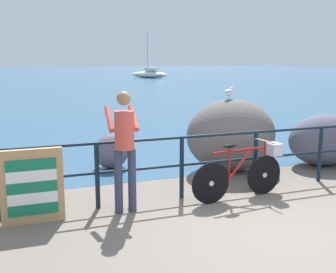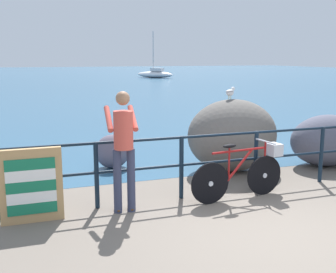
{
  "view_description": "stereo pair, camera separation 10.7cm",
  "coord_description": "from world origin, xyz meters",
  "px_view_note": "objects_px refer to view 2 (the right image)",
  "views": [
    {
      "loc": [
        -3.16,
        -4.33,
        2.26
      ],
      "look_at": [
        -0.77,
        2.12,
        0.95
      ],
      "focal_mm": 45.03,
      "sensor_mm": 36.0,
      "label": 1
    },
    {
      "loc": [
        -3.06,
        -4.36,
        2.26
      ],
      "look_at": [
        -0.77,
        2.12,
        0.95
      ],
      "focal_mm": 45.03,
      "sensor_mm": 36.0,
      "label": 2
    }
  ],
  "objects_px": {
    "seagull": "(230,92)",
    "breakwater_boulder_left": "(113,151)",
    "bicycle": "(246,170)",
    "folded_deckchair_stack": "(31,186)",
    "breakwater_boulder_main": "(232,135)",
    "person_at_railing": "(123,146)",
    "breakwater_boulder_right": "(327,140)",
    "sailboat": "(155,74)"
  },
  "relations": [
    {
      "from": "seagull",
      "to": "breakwater_boulder_right",
      "type": "bearing_deg",
      "value": -44.61
    },
    {
      "from": "bicycle",
      "to": "sailboat",
      "type": "distance_m",
      "value": 39.27
    },
    {
      "from": "bicycle",
      "to": "person_at_railing",
      "type": "distance_m",
      "value": 2.06
    },
    {
      "from": "bicycle",
      "to": "seagull",
      "type": "height_order",
      "value": "seagull"
    },
    {
      "from": "seagull",
      "to": "breakwater_boulder_left",
      "type": "bearing_deg",
      "value": 121.88
    },
    {
      "from": "breakwater_boulder_main",
      "to": "breakwater_boulder_right",
      "type": "distance_m",
      "value": 2.1
    },
    {
      "from": "folded_deckchair_stack",
      "to": "bicycle",
      "type": "bearing_deg",
      "value": -1.39
    },
    {
      "from": "breakwater_boulder_right",
      "to": "seagull",
      "type": "xyz_separation_m",
      "value": [
        -2.11,
        0.36,
        1.04
      ]
    },
    {
      "from": "folded_deckchair_stack",
      "to": "sailboat",
      "type": "distance_m",
      "value": 40.21
    },
    {
      "from": "breakwater_boulder_main",
      "to": "sailboat",
      "type": "xyz_separation_m",
      "value": [
        9.97,
        36.26,
        -0.29
      ]
    },
    {
      "from": "breakwater_boulder_main",
      "to": "breakwater_boulder_right",
      "type": "height_order",
      "value": "breakwater_boulder_main"
    },
    {
      "from": "breakwater_boulder_left",
      "to": "sailboat",
      "type": "height_order",
      "value": "sailboat"
    },
    {
      "from": "breakwater_boulder_left",
      "to": "breakwater_boulder_main",
      "type": "bearing_deg",
      "value": -24.26
    },
    {
      "from": "breakwater_boulder_main",
      "to": "seagull",
      "type": "xyz_separation_m",
      "value": [
        -0.04,
        0.07,
        0.86
      ]
    },
    {
      "from": "person_at_railing",
      "to": "sailboat",
      "type": "height_order",
      "value": "sailboat"
    },
    {
      "from": "breakwater_boulder_left",
      "to": "breakwater_boulder_right",
      "type": "xyz_separation_m",
      "value": [
        4.28,
        -1.29,
        0.19
      ]
    },
    {
      "from": "person_at_railing",
      "to": "seagull",
      "type": "relative_size",
      "value": 5.63
    },
    {
      "from": "person_at_railing",
      "to": "sailboat",
      "type": "distance_m",
      "value": 39.81
    },
    {
      "from": "bicycle",
      "to": "sailboat",
      "type": "relative_size",
      "value": 0.35
    },
    {
      "from": "breakwater_boulder_right",
      "to": "bicycle",
      "type": "bearing_deg",
      "value": -154.32
    },
    {
      "from": "bicycle",
      "to": "folded_deckchair_stack",
      "type": "bearing_deg",
      "value": 172.19
    },
    {
      "from": "folded_deckchair_stack",
      "to": "breakwater_boulder_right",
      "type": "distance_m",
      "value": 6.06
    },
    {
      "from": "bicycle",
      "to": "sailboat",
      "type": "bearing_deg",
      "value": 67.99
    },
    {
      "from": "person_at_railing",
      "to": "folded_deckchair_stack",
      "type": "bearing_deg",
      "value": 93.86
    },
    {
      "from": "seagull",
      "to": "sailboat",
      "type": "xyz_separation_m",
      "value": [
        10.02,
        36.19,
        -1.15
      ]
    },
    {
      "from": "person_at_railing",
      "to": "breakwater_boulder_main",
      "type": "bearing_deg",
      "value": -54.54
    },
    {
      "from": "person_at_railing",
      "to": "seagull",
      "type": "distance_m",
      "value": 3.04
    },
    {
      "from": "breakwater_boulder_left",
      "to": "seagull",
      "type": "relative_size",
      "value": 2.25
    },
    {
      "from": "bicycle",
      "to": "breakwater_boulder_right",
      "type": "distance_m",
      "value": 2.94
    },
    {
      "from": "bicycle",
      "to": "folded_deckchair_stack",
      "type": "relative_size",
      "value": 1.63
    },
    {
      "from": "person_at_railing",
      "to": "breakwater_boulder_left",
      "type": "height_order",
      "value": "person_at_railing"
    },
    {
      "from": "breakwater_boulder_main",
      "to": "breakwater_boulder_left",
      "type": "bearing_deg",
      "value": 155.74
    },
    {
      "from": "sailboat",
      "to": "bicycle",
      "type": "bearing_deg",
      "value": 124.97
    },
    {
      "from": "bicycle",
      "to": "breakwater_boulder_left",
      "type": "xyz_separation_m",
      "value": [
        -1.63,
        2.57,
        -0.12
      ]
    },
    {
      "from": "breakwater_boulder_main",
      "to": "breakwater_boulder_left",
      "type": "relative_size",
      "value": 2.58
    },
    {
      "from": "bicycle",
      "to": "breakwater_boulder_right",
      "type": "relative_size",
      "value": 1.03
    },
    {
      "from": "breakwater_boulder_right",
      "to": "sailboat",
      "type": "height_order",
      "value": "sailboat"
    },
    {
      "from": "bicycle",
      "to": "sailboat",
      "type": "height_order",
      "value": "sailboat"
    },
    {
      "from": "sailboat",
      "to": "breakwater_boulder_main",
      "type": "bearing_deg",
      "value": 125.18
    },
    {
      "from": "person_at_railing",
      "to": "breakwater_boulder_right",
      "type": "relative_size",
      "value": 1.08
    },
    {
      "from": "breakwater_boulder_right",
      "to": "sailboat",
      "type": "distance_m",
      "value": 37.4
    },
    {
      "from": "bicycle",
      "to": "breakwater_boulder_left",
      "type": "relative_size",
      "value": 2.38
    }
  ]
}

